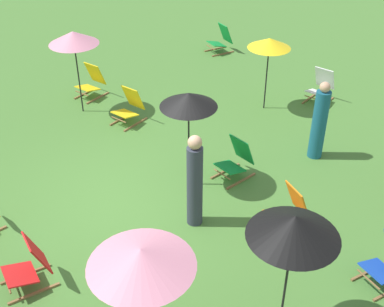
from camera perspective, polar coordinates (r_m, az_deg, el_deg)
The scene contains 15 objects.
ground_plane at distance 9.26m, azimuth -5.83°, elevation -5.14°, with size 40.00×40.00×0.00m, color #477A33.
deckchair_0 at distance 12.75m, azimuth 14.42°, elevation 7.34°, with size 0.62×0.84×0.83m.
deckchair_3 at distance 8.52m, azimuth 10.95°, elevation -6.42°, with size 0.66×0.86×0.83m.
deckchair_6 at distance 15.34m, azimuth 3.31°, elevation 12.76°, with size 0.59×0.83×0.83m.
deckchair_8 at distance 7.82m, azimuth -17.98°, elevation -12.01°, with size 0.58×0.82×0.83m.
deckchair_9 at distance 11.51m, azimuth -7.14°, elevation 5.25°, with size 0.64×0.85×0.83m.
deckchair_10 at distance 9.61m, azimuth 5.00°, elevation -0.74°, with size 0.50×0.77×0.83m.
deckchair_13 at distance 12.85m, azimuth -11.32°, elevation 7.95°, with size 0.66×0.86×0.83m.
umbrella_0 at distance 11.58m, azimuth -13.32°, elevation 12.66°, with size 1.11×1.11×1.96m.
umbrella_1 at distance 5.81m, azimuth -5.80°, elevation -11.69°, with size 1.27×1.27×1.76m.
umbrella_2 at distance 5.95m, azimuth 11.51°, elevation -8.15°, with size 1.12×1.12×2.01m.
umbrella_4 at distance 8.63m, azimuth -0.39°, elevation 6.09°, with size 1.01×1.01×1.92m.
umbrella_5 at distance 11.63m, azimuth 8.78°, elevation 12.26°, with size 0.98×0.98×1.75m.
person_0 at distance 10.27m, azimuth 14.26°, elevation 3.44°, with size 0.38×0.38×1.66m.
person_1 at distance 8.20m, azimuth 0.31°, elevation -3.29°, with size 0.31×0.31×1.72m.
Camera 1 is at (6.22, -3.78, 5.72)m, focal length 46.98 mm.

